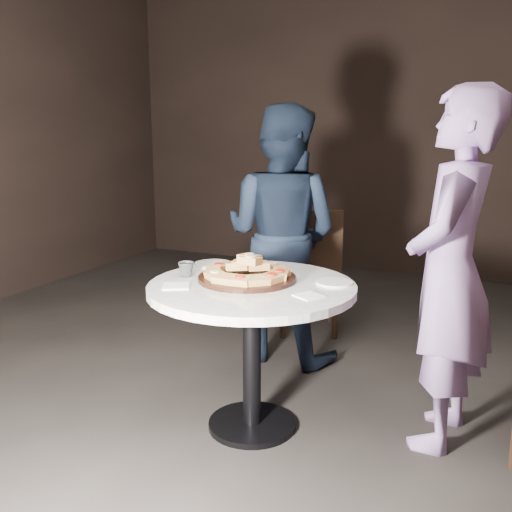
# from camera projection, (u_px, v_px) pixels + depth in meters

# --- Properties ---
(floor) EXTENTS (7.00, 7.00, 0.00)m
(floor) POSITION_uv_depth(u_px,v_px,m) (251.00, 418.00, 3.05)
(floor) COLOR black
(floor) RESTS_ON ground
(table) EXTENTS (1.31, 1.31, 0.77)m
(table) POSITION_uv_depth(u_px,v_px,m) (252.00, 312.00, 2.82)
(table) COLOR black
(table) RESTS_ON ground
(serving_board) EXTENTS (0.57, 0.57, 0.02)m
(serving_board) POSITION_uv_depth(u_px,v_px,m) (247.00, 278.00, 2.86)
(serving_board) COLOR black
(serving_board) RESTS_ON table
(focaccia_pile) EXTENTS (0.44, 0.43, 0.12)m
(focaccia_pile) POSITION_uv_depth(u_px,v_px,m) (247.00, 270.00, 2.85)
(focaccia_pile) COLOR #B58246
(focaccia_pile) RESTS_ON serving_board
(plate_left) EXTENTS (0.26, 0.26, 0.01)m
(plate_left) POSITION_uv_depth(u_px,v_px,m) (213.00, 264.00, 3.18)
(plate_left) COLOR white
(plate_left) RESTS_ON table
(plate_right) EXTENTS (0.22, 0.22, 0.01)m
(plate_right) POSITION_uv_depth(u_px,v_px,m) (334.00, 282.00, 2.80)
(plate_right) COLOR white
(plate_right) RESTS_ON table
(water_glass) EXTENTS (0.10, 0.10, 0.08)m
(water_glass) POSITION_uv_depth(u_px,v_px,m) (186.00, 269.00, 2.92)
(water_glass) COLOR silver
(water_glass) RESTS_ON table
(napkin_near) EXTENTS (0.17, 0.17, 0.01)m
(napkin_near) POSITION_uv_depth(u_px,v_px,m) (176.00, 286.00, 2.75)
(napkin_near) COLOR white
(napkin_near) RESTS_ON table
(napkin_far) EXTENTS (0.15, 0.15, 0.01)m
(napkin_far) POSITION_uv_depth(u_px,v_px,m) (309.00, 296.00, 2.59)
(napkin_far) COLOR white
(napkin_far) RESTS_ON table
(chair_far) EXTENTS (0.59, 0.60, 0.96)m
(chair_far) POSITION_uv_depth(u_px,v_px,m) (309.00, 263.00, 4.18)
(chair_far) COLOR black
(chair_far) RESTS_ON ground
(diner_navy) EXTENTS (0.86, 0.69, 1.67)m
(diner_navy) POSITION_uv_depth(u_px,v_px,m) (281.00, 235.00, 3.72)
(diner_navy) COLOR black
(diner_navy) RESTS_ON ground
(diner_teal) EXTENTS (0.45, 0.65, 1.71)m
(diner_teal) POSITION_uv_depth(u_px,v_px,m) (450.00, 272.00, 2.67)
(diner_teal) COLOR #866DA9
(diner_teal) RESTS_ON ground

